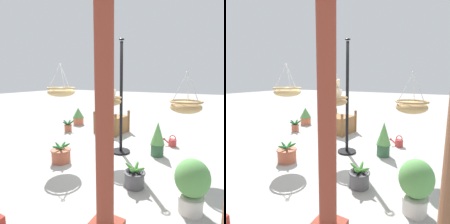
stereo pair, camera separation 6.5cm
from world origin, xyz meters
The scene contains 15 objects.
ground_plane centered at (0.00, 0.00, 0.00)m, with size 40.00×40.00×0.00m, color #9E9E99.
display_pole_central centered at (-0.13, -0.14, 0.82)m, with size 0.44×0.44×2.59m.
hanging_basket_with_teddy centered at (0.02, 0.11, 1.26)m, with size 0.52×0.52×0.70m.
teddy_bear centered at (0.02, 0.13, 1.46)m, with size 0.33×0.30×0.48m.
hanging_basket_left_high centered at (-1.56, 0.03, 1.23)m, with size 0.60×0.60×0.77m.
hanging_basket_right_low centered at (0.94, 0.65, 1.47)m, with size 0.61×0.61×0.70m.
greenhouse_pillar_far_back centered at (-1.06, 2.17, 1.29)m, with size 0.37×0.37×2.67m.
wooden_planter_box centered at (0.89, -1.56, 0.29)m, with size 0.95×0.96×0.72m.
potted_plant_fern_front centered at (-0.99, 1.10, 0.16)m, with size 0.38×0.36×0.39m.
potted_plant_flowering_red centered at (-0.95, -0.35, 0.40)m, with size 0.32×0.32×0.79m.
potted_plant_small_succulent centered at (2.55, -1.94, 0.33)m, with size 0.42×0.42×0.65m.
potted_plant_conical_shrub centered at (-1.87, 1.33, 0.41)m, with size 0.44×0.44×0.74m.
potted_plant_trailing_ivy centered at (2.22, -0.97, 0.16)m, with size 0.43×0.45×0.39m.
potted_plant_broad_leaf centered at (0.74, 0.95, 0.17)m, with size 0.42×0.42×0.42m.
watering_can centered at (-1.12, -1.16, 0.10)m, with size 0.35×0.20×0.30m.
Camera 1 is at (-2.07, 3.86, 1.75)m, focal length 31.28 mm.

